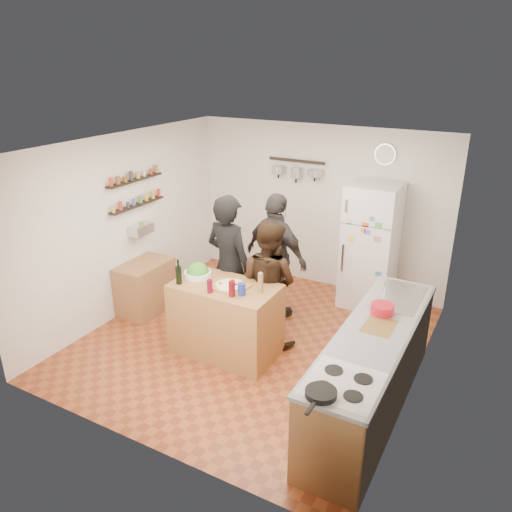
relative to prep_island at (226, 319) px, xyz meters
The scene contains 26 objects.
room_shell 1.11m from the prep_island, 77.71° to the left, with size 4.20×4.20×4.20m.
prep_island is the anchor object (origin of this frame).
pizza_board 0.47m from the prep_island, 14.04° to the right, with size 0.42×0.34×0.02m, color olive.
pizza 0.49m from the prep_island, 14.04° to the right, with size 0.34×0.34×0.02m, color beige.
salad_bowl 0.65m from the prep_island, behind, with size 0.34×0.34×0.07m, color white.
wine_bottle 0.78m from the prep_island, 156.25° to the right, with size 0.07×0.07×0.22m, color black.
wine_glass_near 0.59m from the prep_island, 101.77° to the right, with size 0.06×0.06×0.16m, color #5A071B.
wine_glass_far 0.62m from the prep_island, 42.27° to the right, with size 0.07×0.07×0.18m, color #5A0710.
pepper_mill 0.72m from the prep_island, ahead, with size 0.06×0.06×0.20m, color olive.
salt_canister 0.62m from the prep_island, 21.80° to the right, with size 0.09×0.09×0.14m, color navy.
person_left 0.72m from the prep_island, 116.35° to the left, with size 0.68×0.45×1.86m, color black.
person_center 0.69m from the prep_island, 57.56° to the left, with size 0.78×0.61×1.61m, color black.
person_back 1.21m from the prep_island, 84.55° to the left, with size 1.04×0.43×1.77m, color #2B2826.
counter_run 1.87m from the prep_island, ahead, with size 0.63×2.63×0.90m, color #9E7042.
stove_top 2.23m from the prep_island, 31.40° to the right, with size 0.60×0.62×0.02m, color white.
skillet 2.29m from the prep_island, 38.00° to the right, with size 0.26×0.26×0.05m, color black.
sink 2.03m from the prep_island, 19.57° to the left, with size 0.50×0.80×0.03m, color silver.
cutting_board 1.92m from the prep_island, ahead, with size 0.30×0.40×0.02m, color olive.
red_bowl 1.90m from the prep_island, ahead, with size 0.25×0.25×0.10m, color red.
fridge 2.43m from the prep_island, 62.21° to the left, with size 0.70×0.68×1.80m, color white.
wall_clock 3.17m from the prep_island, 65.49° to the left, with size 0.30×0.30×0.03m, color silver.
spice_shelf_lower 2.13m from the prep_island, 162.34° to the left, with size 0.12×1.00×0.03m, color black.
spice_shelf_upper 2.32m from the prep_island, 162.34° to the left, with size 0.12×1.00×0.03m, color black.
produce_basket 1.95m from the prep_island, 162.05° to the left, with size 0.18×0.35×0.14m, color silver.
side_table 1.62m from the prep_island, 166.69° to the left, with size 0.50×0.80×0.73m, color olive.
pot_rack 2.80m from the prep_island, 94.51° to the left, with size 0.90×0.04×0.04m, color black.
Camera 1 is at (2.71, -4.83, 3.43)m, focal length 35.00 mm.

